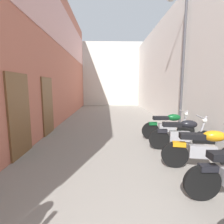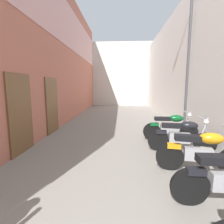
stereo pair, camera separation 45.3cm
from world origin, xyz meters
name	(u,v)px [view 2 (the right image)]	position (x,y,z in m)	size (l,w,h in m)	color
ground_plane	(119,138)	(0.00, 7.13, 0.00)	(34.26, 34.26, 0.00)	gray
building_left	(56,50)	(-2.92, 9.08, 3.50)	(0.45, 18.26, 6.96)	#B76651
building_right	(185,65)	(2.93, 9.13, 2.83)	(0.45, 18.26, 5.66)	silver
building_far_end	(120,75)	(0.00, 19.26, 3.07)	(8.45, 2.00, 6.14)	beige
motorcycle_fourth	(201,151)	(1.79, 4.62, 0.50)	(1.83, 0.58, 1.04)	black
motorcycle_fifth	(182,135)	(1.79, 5.82, 0.50)	(1.84, 0.58, 1.04)	black
motorcycle_sixth	(171,126)	(1.79, 6.91, 0.50)	(1.85, 0.58, 1.04)	black
street_lamp	(186,56)	(2.49, 7.82, 2.97)	(0.79, 0.18, 5.13)	#47474C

